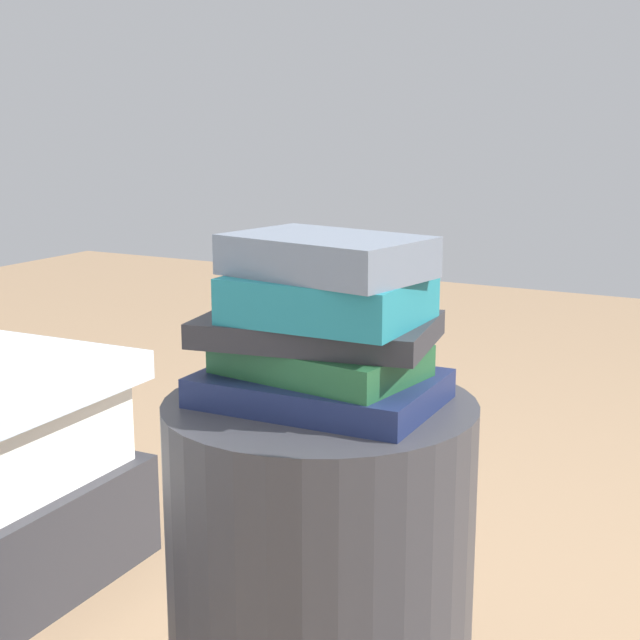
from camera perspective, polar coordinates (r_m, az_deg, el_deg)
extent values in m
cylinder|color=#333338|center=(1.33, 0.00, -17.01)|extent=(0.41, 0.41, 0.58)
cube|color=#19234C|center=(1.21, 0.05, -4.12)|extent=(0.30, 0.21, 0.04)
cube|color=#1E512D|center=(1.20, -0.06, -2.37)|extent=(0.27, 0.19, 0.04)
cube|color=#28282D|center=(1.20, -0.13, -0.56)|extent=(0.32, 0.24, 0.03)
cube|color=#1E727F|center=(1.17, 0.41, 1.32)|extent=(0.23, 0.18, 0.06)
cube|color=slate|center=(1.16, 0.40, 3.95)|extent=(0.26, 0.20, 0.05)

